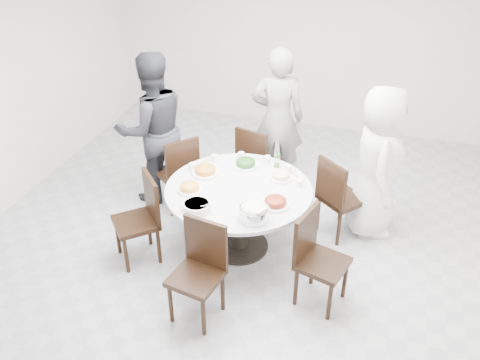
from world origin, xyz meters
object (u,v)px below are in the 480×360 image
(chair_s, at_px, (196,276))
(chair_ne, at_px, (342,197))
(chair_n, at_px, (259,161))
(diner_right, at_px, (377,163))
(dining_table, at_px, (239,218))
(chair_nw, at_px, (176,171))
(soup_bowl, at_px, (197,207))
(diner_left, at_px, (153,129))
(chair_sw, at_px, (135,221))
(rice_bowl, at_px, (254,213))
(diner_middle, at_px, (277,119))
(beverage_bottle, at_px, (277,158))
(chair_se, at_px, (323,262))

(chair_s, bearing_deg, chair_ne, 67.53)
(chair_n, bearing_deg, chair_ne, 171.03)
(chair_ne, height_order, diner_right, diner_right)
(dining_table, bearing_deg, chair_nw, 148.51)
(chair_nw, xyz_separation_m, diner_right, (2.25, 0.18, 0.38))
(chair_s, xyz_separation_m, soup_bowl, (-0.19, 0.58, 0.32))
(diner_right, bearing_deg, diner_left, 82.41)
(diner_right, bearing_deg, dining_table, 111.17)
(dining_table, bearing_deg, chair_ne, 29.96)
(chair_sw, bearing_deg, rice_bowl, 48.21)
(chair_sw, bearing_deg, diner_middle, 109.89)
(chair_ne, height_order, soup_bowl, chair_ne)
(diner_left, height_order, soup_bowl, diner_left)
(chair_s, xyz_separation_m, diner_right, (1.39, 1.82, 0.38))
(chair_s, distance_m, diner_right, 2.32)
(diner_left, bearing_deg, chair_ne, 134.03)
(chair_nw, distance_m, soup_bowl, 1.29)
(diner_middle, distance_m, beverage_bottle, 0.93)
(diner_middle, bearing_deg, chair_sw, 49.74)
(chair_ne, relative_size, chair_sw, 1.00)
(chair_se, relative_size, beverage_bottle, 4.43)
(chair_sw, height_order, chair_se, same)
(chair_s, xyz_separation_m, diner_middle, (0.14, 2.50, 0.43))
(chair_n, bearing_deg, diner_left, 35.21)
(chair_n, xyz_separation_m, rice_bowl, (0.36, -1.56, 0.34))
(chair_s, relative_size, soup_bowl, 3.61)
(chair_s, bearing_deg, soup_bowl, 119.49)
(chair_ne, relative_size, chair_s, 1.00)
(diner_right, relative_size, diner_middle, 0.95)
(chair_s, relative_size, diner_middle, 0.53)
(rice_bowl, xyz_separation_m, soup_bowl, (-0.55, -0.02, -0.02))
(chair_nw, xyz_separation_m, soup_bowl, (0.67, -1.06, 0.32))
(dining_table, xyz_separation_m, beverage_bottle, (0.27, 0.53, 0.48))
(diner_right, xyz_separation_m, beverage_bottle, (-1.04, -0.22, 0.01))
(chair_n, height_order, chair_s, same)
(chair_ne, relative_size, chair_nw, 1.00)
(chair_nw, xyz_separation_m, diner_left, (-0.32, 0.13, 0.44))
(chair_ne, height_order, diner_left, diner_left)
(chair_ne, bearing_deg, diner_left, 37.44)
(rice_bowl, bearing_deg, chair_ne, 55.47)
(chair_n, distance_m, soup_bowl, 1.63)
(chair_sw, xyz_separation_m, diner_left, (-0.31, 1.17, 0.44))
(chair_n, relative_size, soup_bowl, 3.61)
(chair_nw, xyz_separation_m, diner_middle, (1.00, 0.87, 0.43))
(chair_nw, distance_m, diner_middle, 1.39)
(chair_se, distance_m, soup_bowl, 1.27)
(chair_s, distance_m, soup_bowl, 0.68)
(chair_n, bearing_deg, rice_bowl, 119.78)
(dining_table, relative_size, diner_right, 0.88)
(rice_bowl, bearing_deg, beverage_bottle, 90.85)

